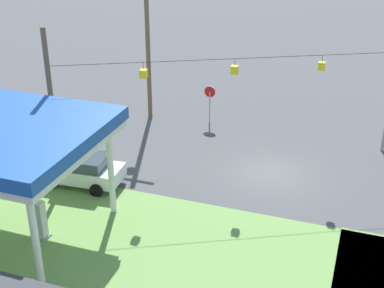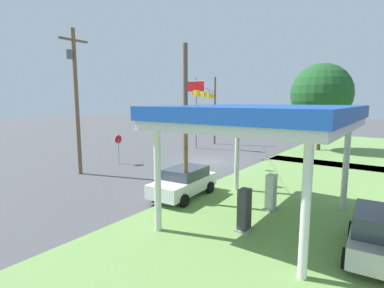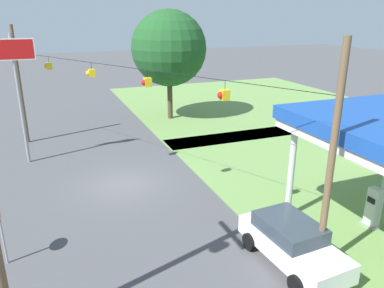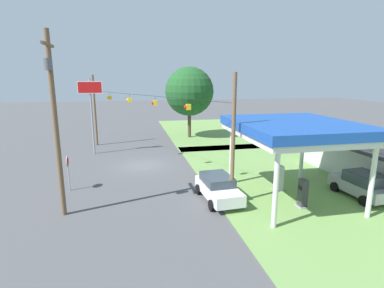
# 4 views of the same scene
# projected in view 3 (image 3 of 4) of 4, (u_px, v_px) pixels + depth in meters

# --- Properties ---
(ground_plane) EXTENTS (160.00, 160.00, 0.00)m
(ground_plane) POSITION_uv_depth(u_px,v_px,m) (125.00, 184.00, 20.26)
(ground_plane) COLOR #4C4C4F
(grass_verge_opposite_corner) EXTENTS (24.00, 24.00, 0.04)m
(grass_verge_opposite_corner) POSITION_uv_depth(u_px,v_px,m) (242.00, 101.00, 39.87)
(grass_verge_opposite_corner) COLOR #6B934C
(grass_verge_opposite_corner) RESTS_ON ground
(fuel_pump_near) EXTENTS (0.71, 0.56, 1.80)m
(fuel_pump_near) POSITION_uv_depth(u_px,v_px,m) (373.00, 209.00, 15.96)
(fuel_pump_near) COLOR gray
(fuel_pump_near) RESTS_ON ground
(car_at_pumps_front) EXTENTS (4.54, 2.34, 1.62)m
(car_at_pumps_front) POSITION_uv_depth(u_px,v_px,m) (292.00, 241.00, 13.65)
(car_at_pumps_front) COLOR white
(car_at_pumps_front) RESTS_ON ground
(stop_sign_roadside) EXTENTS (0.80, 0.08, 2.50)m
(stop_sign_roadside) POSITION_uv_depth(u_px,v_px,m) (0.00, 220.00, 13.24)
(stop_sign_roadside) COLOR #99999E
(stop_sign_roadside) RESTS_ON ground
(stop_sign_overhead) EXTENTS (0.22, 2.38, 7.75)m
(stop_sign_overhead) POSITION_uv_depth(u_px,v_px,m) (16.00, 72.00, 21.50)
(stop_sign_overhead) COLOR gray
(stop_sign_overhead) RESTS_ON ground
(signal_span_gantry) EXTENTS (19.55, 10.24, 8.12)m
(signal_span_gantry) POSITION_uv_depth(u_px,v_px,m) (119.00, 104.00, 18.81)
(signal_span_gantry) COLOR brown
(signal_span_gantry) RESTS_ON ground
(tree_west_verge) EXTENTS (6.30, 6.30, 9.20)m
(tree_west_verge) POSITION_uv_depth(u_px,v_px,m) (169.00, 48.00, 31.20)
(tree_west_verge) COLOR #4C3828
(tree_west_verge) RESTS_ON ground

